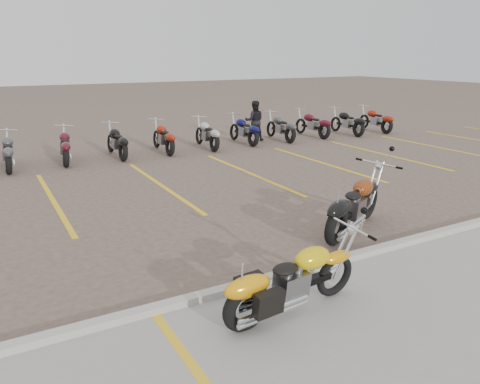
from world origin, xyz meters
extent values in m
plane|color=#745E53|center=(0.00, 0.00, 0.00)|extent=(100.00, 100.00, 0.00)
cube|color=#9E9B93|center=(0.00, -4.50, 0.01)|extent=(60.00, 5.00, 0.01)
cube|color=#ADAAA3|center=(0.00, -2.00, 0.06)|extent=(60.00, 0.18, 0.12)
torus|color=black|center=(0.08, -2.78, 0.31)|extent=(0.64, 0.16, 0.64)
torus|color=black|center=(-1.43, -2.92, 0.31)|extent=(0.69, 0.22, 0.67)
cube|color=black|center=(-0.67, -2.85, 0.37)|extent=(1.28, 0.23, 0.10)
cube|color=slate|center=(-0.72, -2.85, 0.43)|extent=(0.43, 0.33, 0.33)
ellipsoid|color=yellow|center=(-0.40, -2.83, 0.72)|extent=(0.59, 0.36, 0.29)
ellipsoid|color=black|center=(-0.85, -2.86, 0.68)|extent=(0.40, 0.29, 0.12)
torus|color=black|center=(2.85, -0.60, 0.35)|extent=(0.69, 0.42, 0.70)
torus|color=black|center=(1.34, -1.34, 0.35)|extent=(0.75, 0.49, 0.75)
cube|color=black|center=(2.10, -0.97, 0.41)|extent=(1.32, 0.73, 0.11)
cube|color=slate|center=(2.05, -0.99, 0.48)|extent=(0.55, 0.49, 0.37)
ellipsoid|color=black|center=(2.37, -0.84, 0.80)|extent=(0.72, 0.59, 0.33)
ellipsoid|color=black|center=(1.92, -1.05, 0.76)|extent=(0.50, 0.44, 0.13)
imported|color=black|center=(5.59, 8.55, 0.79)|extent=(0.95, 0.88, 1.58)
camera|label=1|loc=(-3.99, -7.37, 3.32)|focal=35.00mm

